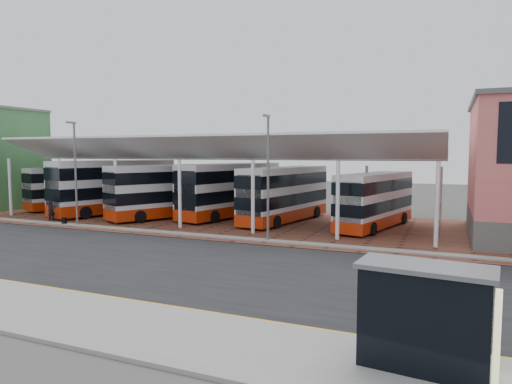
% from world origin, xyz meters
% --- Properties ---
extents(ground, '(140.00, 140.00, 0.00)m').
position_xyz_m(ground, '(0.00, 0.00, 0.00)').
color(ground, '#41433E').
extents(road, '(120.00, 14.00, 0.02)m').
position_xyz_m(road, '(0.00, -1.00, 0.01)').
color(road, black).
rests_on(road, ground).
extents(forecourt, '(72.00, 16.00, 0.06)m').
position_xyz_m(forecourt, '(2.00, 13.00, 0.03)').
color(forecourt, brown).
rests_on(forecourt, ground).
extents(sidewalk, '(120.00, 4.00, 0.14)m').
position_xyz_m(sidewalk, '(0.00, -9.00, 0.07)').
color(sidewalk, gray).
rests_on(sidewalk, ground).
extents(north_kerb, '(120.00, 0.80, 0.14)m').
position_xyz_m(north_kerb, '(0.00, 6.20, 0.07)').
color(north_kerb, gray).
rests_on(north_kerb, ground).
extents(yellow_line_near, '(120.00, 0.12, 0.01)m').
position_xyz_m(yellow_line_near, '(0.00, -7.00, 0.03)').
color(yellow_line_near, gold).
rests_on(yellow_line_near, road).
extents(yellow_line_far, '(120.00, 0.12, 0.01)m').
position_xyz_m(yellow_line_far, '(0.00, -6.70, 0.03)').
color(yellow_line_far, gold).
rests_on(yellow_line_far, road).
extents(canopy, '(37.00, 11.63, 7.07)m').
position_xyz_m(canopy, '(-6.00, 13.94, 5.80)').
color(canopy, white).
rests_on(canopy, ground).
extents(lamp_west, '(0.16, 0.90, 8.07)m').
position_xyz_m(lamp_west, '(-14.00, 6.27, 4.36)').
color(lamp_west, slate).
rests_on(lamp_west, ground).
extents(lamp_east, '(0.16, 0.90, 8.07)m').
position_xyz_m(lamp_east, '(2.00, 6.27, 4.36)').
color(lamp_east, slate).
rests_on(lamp_east, ground).
extents(bus_0, '(5.58, 10.37, 4.19)m').
position_xyz_m(bus_0, '(-22.20, 14.93, 2.14)').
color(bus_0, silver).
rests_on(bus_0, forecourt).
extents(bus_1, '(6.12, 12.30, 4.95)m').
position_xyz_m(bus_1, '(-16.13, 13.24, 2.52)').
color(bus_1, silver).
rests_on(bus_1, forecourt).
extents(bus_2, '(7.21, 11.15, 4.60)m').
position_xyz_m(bus_2, '(-9.84, 12.99, 2.34)').
color(bus_2, silver).
rests_on(bus_2, forecourt).
extents(bus_3, '(5.25, 11.74, 4.72)m').
position_xyz_m(bus_3, '(-5.11, 15.36, 2.40)').
color(bus_3, silver).
rests_on(bus_3, forecourt).
extents(bus_4, '(4.34, 11.15, 4.49)m').
position_xyz_m(bus_4, '(0.20, 14.63, 2.29)').
color(bus_4, silver).
rests_on(bus_4, forecourt).
extents(bus_5, '(4.54, 10.29, 4.13)m').
position_xyz_m(bus_5, '(7.54, 14.26, 2.11)').
color(bus_5, silver).
rests_on(bus_5, forecourt).
extents(pedestrian, '(0.51, 0.69, 1.76)m').
position_xyz_m(pedestrian, '(-17.46, 7.03, 0.94)').
color(pedestrian, black).
rests_on(pedestrian, forecourt).
extents(suitcase, '(0.34, 0.24, 0.58)m').
position_xyz_m(suitcase, '(-15.26, 6.22, 0.35)').
color(suitcase, black).
rests_on(suitcase, forecourt).
extents(bus_shelter, '(3.53, 1.89, 2.72)m').
position_xyz_m(bus_shelter, '(12.42, -8.79, 1.83)').
color(bus_shelter, black).
rests_on(bus_shelter, sidewalk).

